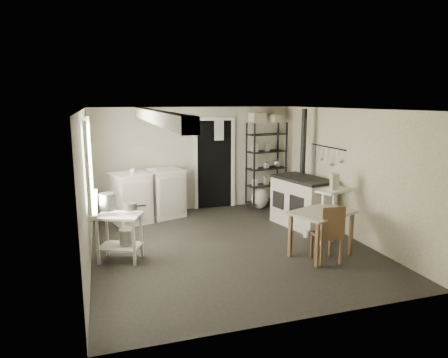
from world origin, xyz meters
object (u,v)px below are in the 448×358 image
object	(u,v)px
stove	(302,204)
prep_table	(120,236)
stockpot	(108,202)
chair	(327,231)
flour_sack	(260,198)
shelf_rack	(266,166)
work_table	(321,233)
base_cabinets	(148,198)

from	to	relation	value
stove	prep_table	bearing A→B (deg)	178.81
prep_table	stockpot	xyz separation A→B (m)	(-0.15, 0.04, 0.54)
prep_table	stove	distance (m)	3.60
stockpot	chair	xyz separation A→B (m)	(3.16, -1.01, -0.45)
stockpot	flour_sack	xyz separation A→B (m)	(3.36, 2.14, -0.70)
prep_table	flour_sack	bearing A→B (deg)	34.14
stockpot	stove	bearing A→B (deg)	10.91
chair	flour_sack	distance (m)	3.16
prep_table	shelf_rack	xyz separation A→B (m)	(3.42, 2.32, 0.55)
shelf_rack	work_table	xyz separation A→B (m)	(-0.37, -3.07, -0.57)
flour_sack	prep_table	bearing A→B (deg)	-145.86
prep_table	stove	xyz separation A→B (m)	(3.52, 0.75, 0.04)
chair	flour_sack	bearing A→B (deg)	89.20
prep_table	shelf_rack	size ratio (longest dim) A/B	0.38
stove	work_table	size ratio (longest dim) A/B	1.28
stockpot	work_table	xyz separation A→B (m)	(3.20, -0.78, -0.56)
work_table	stove	bearing A→B (deg)	72.66
stockpot	stove	world-z (taller)	stockpot
stockpot	base_cabinets	world-z (taller)	stockpot
shelf_rack	stove	world-z (taller)	shelf_rack
chair	flour_sack	world-z (taller)	chair
stove	base_cabinets	bearing A→B (deg)	141.45
base_cabinets	prep_table	bearing A→B (deg)	-127.16
stockpot	shelf_rack	world-z (taller)	shelf_rack
shelf_rack	flour_sack	bearing A→B (deg)	-156.94
base_cabinets	flour_sack	size ratio (longest dim) A/B	3.29
prep_table	chair	bearing A→B (deg)	-17.77
stove	flour_sack	distance (m)	1.48
stove	work_table	xyz separation A→B (m)	(-0.46, -1.49, -0.06)
base_cabinets	shelf_rack	world-z (taller)	shelf_rack
shelf_rack	flour_sack	xyz separation A→B (m)	(-0.21, -0.15, -0.71)
shelf_rack	stockpot	bearing A→B (deg)	-159.79
work_table	stockpot	bearing A→B (deg)	166.28
stockpot	flour_sack	world-z (taller)	stockpot
prep_table	flour_sack	distance (m)	3.88
shelf_rack	chair	size ratio (longest dim) A/B	2.16
base_cabinets	flour_sack	xyz separation A→B (m)	(2.53, 0.09, -0.22)
work_table	flour_sack	xyz separation A→B (m)	(0.16, 2.92, -0.14)
chair	base_cabinets	bearing A→B (deg)	130.11
work_table	chair	distance (m)	0.25
prep_table	work_table	world-z (taller)	prep_table
shelf_rack	chair	distance (m)	3.35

